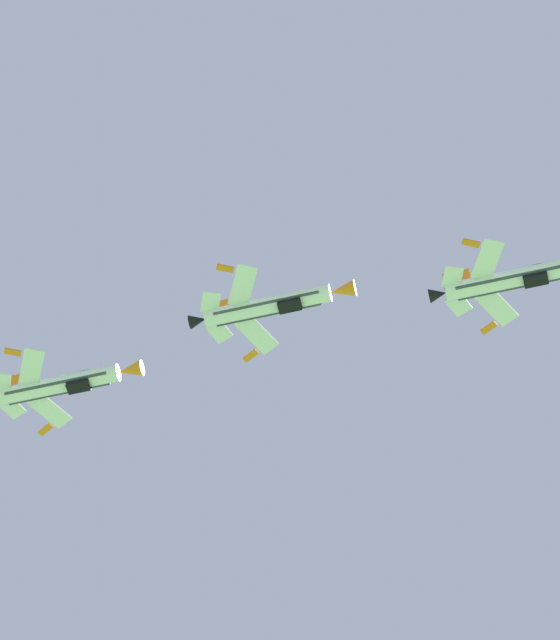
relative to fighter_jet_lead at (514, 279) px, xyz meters
The scene contains 3 objects.
fighter_jet_lead is the anchor object (origin of this frame).
fighter_jet_left_wing 22.54m from the fighter_jet_lead, 167.81° to the left, with size 15.67×10.31×4.38m.
fighter_jet_right_wing 43.61m from the fighter_jet_lead, 162.51° to the left, with size 15.67×10.35×4.34m.
Camera 1 is at (-3.10, -4.92, 1.79)m, focal length 85.61 mm.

